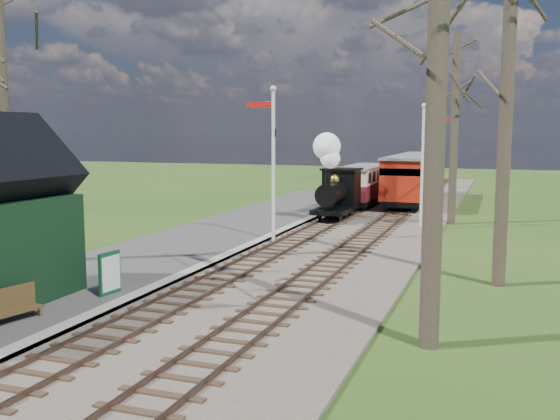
% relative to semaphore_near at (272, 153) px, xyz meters
% --- Properties ---
extents(distant_hills, '(114.40, 48.00, 22.02)m').
position_rel_semaphore_near_xyz_m(distant_hills, '(2.17, 48.38, -19.83)').
color(distant_hills, '#385B23').
rests_on(distant_hills, ground).
extents(ballast_bed, '(8.00, 60.00, 0.10)m').
position_rel_semaphore_near_xyz_m(ballast_bed, '(2.07, 6.00, -3.57)').
color(ballast_bed, brown).
rests_on(ballast_bed, ground).
extents(track_near, '(1.60, 60.00, 0.15)m').
position_rel_semaphore_near_xyz_m(track_near, '(0.77, 6.00, -3.52)').
color(track_near, brown).
rests_on(track_near, ground).
extents(track_far, '(1.60, 60.00, 0.15)m').
position_rel_semaphore_near_xyz_m(track_far, '(3.37, 6.00, -3.52)').
color(track_far, brown).
rests_on(track_far, ground).
extents(platform, '(5.00, 44.00, 0.20)m').
position_rel_semaphore_near_xyz_m(platform, '(-2.73, -2.00, -3.52)').
color(platform, '#474442').
rests_on(platform, ground).
extents(coping_strip, '(0.40, 44.00, 0.21)m').
position_rel_semaphore_near_xyz_m(coping_strip, '(-0.43, -2.00, -3.52)').
color(coping_strip, '#B2AD9E').
rests_on(coping_strip, ground).
extents(semaphore_near, '(1.22, 0.24, 6.22)m').
position_rel_semaphore_near_xyz_m(semaphore_near, '(0.00, 0.00, 0.00)').
color(semaphore_near, silver).
rests_on(semaphore_near, ground).
extents(semaphore_far, '(1.22, 0.24, 5.72)m').
position_rel_semaphore_near_xyz_m(semaphore_far, '(5.14, 6.00, -0.27)').
color(semaphore_far, silver).
rests_on(semaphore_far, ground).
extents(bare_trees, '(15.51, 22.39, 12.00)m').
position_rel_semaphore_near_xyz_m(bare_trees, '(2.10, -5.90, 1.59)').
color(bare_trees, '#382D23').
rests_on(bare_trees, ground).
extents(fence_line, '(12.60, 0.08, 1.00)m').
position_rel_semaphore_near_xyz_m(fence_line, '(1.07, 20.00, -3.07)').
color(fence_line, slate).
rests_on(fence_line, ground).
extents(locomotive, '(1.68, 3.93, 4.21)m').
position_rel_semaphore_near_xyz_m(locomotive, '(0.76, 6.92, -1.67)').
color(locomotive, black).
rests_on(locomotive, ground).
extents(coach, '(1.96, 6.73, 2.07)m').
position_rel_semaphore_near_xyz_m(coach, '(0.77, 12.98, -2.19)').
color(coach, black).
rests_on(coach, ground).
extents(red_carriage_a, '(2.32, 5.75, 2.44)m').
position_rel_semaphore_near_xyz_m(red_carriage_a, '(3.37, 13.06, -1.96)').
color(red_carriage_a, black).
rests_on(red_carriage_a, ground).
extents(red_carriage_b, '(2.32, 5.75, 2.44)m').
position_rel_semaphore_near_xyz_m(red_carriage_b, '(3.37, 18.56, -1.96)').
color(red_carriage_b, black).
rests_on(red_carriage_b, ground).
extents(sign_board, '(0.18, 0.77, 1.13)m').
position_rel_semaphore_near_xyz_m(sign_board, '(-1.06, -9.29, -2.86)').
color(sign_board, '#0E4220').
rests_on(sign_board, platform).
extents(bench, '(0.69, 1.38, 0.76)m').
position_rel_semaphore_near_xyz_m(bench, '(-1.80, -12.02, -3.07)').
color(bench, '#4E381B').
rests_on(bench, platform).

